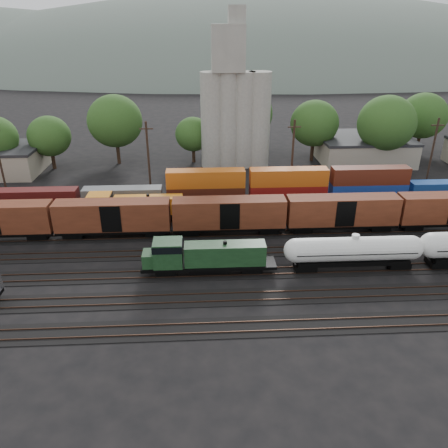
{
  "coord_description": "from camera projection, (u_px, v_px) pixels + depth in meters",
  "views": [
    {
      "loc": [
        -3.32,
        -48.32,
        26.63
      ],
      "look_at": [
        -0.59,
        2.0,
        3.0
      ],
      "focal_mm": 35.0,
      "sensor_mm": 36.0,
      "label": 1
    }
  ],
  "objects": [
    {
      "name": "orange_locomotive",
      "position": [
        129.0,
        207.0,
        62.53
      ],
      "size": [
        16.26,
        2.71,
        4.06
      ],
      "color": "black",
      "rests_on": "ground"
    },
    {
      "name": "distant_hills",
      "position": [
        239.0,
        95.0,
        300.12
      ],
      "size": [
        860.0,
        286.0,
        130.0
      ],
      "color": "#59665B",
      "rests_on": "ground"
    },
    {
      "name": "boxcar_string",
      "position": [
        229.0,
        214.0,
        58.37
      ],
      "size": [
        169.0,
        2.9,
        4.2
      ],
      "color": "black",
      "rests_on": "ground"
    },
    {
      "name": "ground",
      "position": [
        229.0,
        252.0,
        55.16
      ],
      "size": [
        600.0,
        600.0,
        0.0
      ],
      "primitive_type": "plane",
      "color": "black"
    },
    {
      "name": "green_locomotive",
      "position": [
        201.0,
        256.0,
        49.47
      ],
      "size": [
        15.3,
        2.7,
        4.05
      ],
      "color": "black",
      "rests_on": "ground"
    },
    {
      "name": "grain_silo",
      "position": [
        235.0,
        109.0,
        83.09
      ],
      "size": [
        13.4,
        5.0,
        29.0
      ],
      "color": "#9D9B90",
      "rests_on": "ground"
    },
    {
      "name": "tank_car_a",
      "position": [
        354.0,
        250.0,
        50.24
      ],
      "size": [
        16.3,
        2.92,
        4.27
      ],
      "color": "white",
      "rests_on": "ground"
    },
    {
      "name": "tree_band",
      "position": [
        244.0,
        123.0,
        86.74
      ],
      "size": [
        164.49,
        20.92,
        14.3
      ],
      "color": "black",
      "rests_on": "ground"
    },
    {
      "name": "tracks",
      "position": [
        229.0,
        252.0,
        55.14
      ],
      "size": [
        180.0,
        33.2,
        0.2
      ],
      "color": "black",
      "rests_on": "ground"
    },
    {
      "name": "container_wall",
      "position": [
        199.0,
        193.0,
        67.58
      ],
      "size": [
        160.0,
        2.6,
        5.8
      ],
      "color": "black",
      "rests_on": "ground"
    },
    {
      "name": "industrial_sheds",
      "position": [
        251.0,
        154.0,
        86.27
      ],
      "size": [
        119.38,
        17.26,
        5.1
      ],
      "color": "#9E937F",
      "rests_on": "ground"
    },
    {
      "name": "utility_poles",
      "position": [
        221.0,
        155.0,
        72.41
      ],
      "size": [
        122.2,
        0.36,
        12.0
      ],
      "color": "black",
      "rests_on": "ground"
    }
  ]
}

